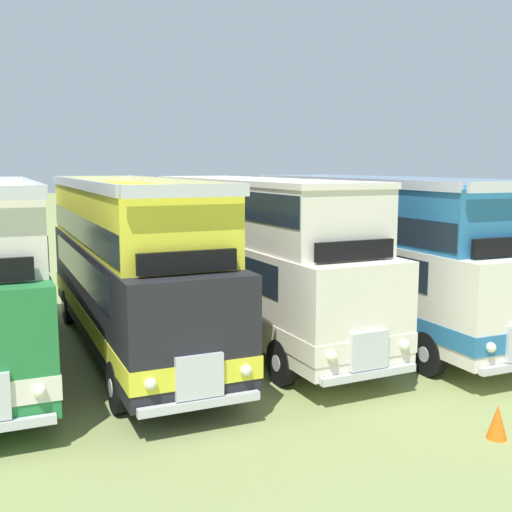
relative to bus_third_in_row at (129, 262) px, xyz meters
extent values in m
plane|color=#8C9956|center=(0.00, -0.33, -2.36)|extent=(200.00, 200.00, 0.00)
sphere|color=#EAEACC|center=(-2.69, -5.35, -1.26)|extent=(0.22, 0.22, 0.22)
cube|color=silver|center=(-2.34, 0.13, 2.04)|extent=(0.19, 9.45, 0.24)
cylinder|color=black|center=(-2.43, -3.70, -1.84)|extent=(0.29, 1.04, 1.04)
cylinder|color=silver|center=(-2.28, -3.70, -1.84)|extent=(0.02, 0.36, 0.36)
cylinder|color=black|center=(-2.36, 3.26, -1.84)|extent=(0.29, 1.04, 1.04)
cylinder|color=silver|center=(-2.21, 3.26, -1.84)|extent=(0.02, 0.36, 0.36)
cube|color=black|center=(0.00, -0.12, -0.66)|extent=(2.51, 11.11, 2.30)
cube|color=yellow|center=(0.00, -0.12, -1.26)|extent=(2.55, 11.15, 0.44)
cube|color=#19232D|center=(0.00, 0.28, -0.06)|extent=(2.54, 8.71, 0.76)
cube|color=#19232D|center=(0.00, -5.61, -0.01)|extent=(2.20, 0.10, 0.90)
cube|color=silver|center=(0.00, -5.72, -1.26)|extent=(0.90, 0.12, 0.80)
cube|color=silver|center=(0.00, -5.75, -1.76)|extent=(2.30, 0.14, 0.16)
sphere|color=#EAEACC|center=(0.90, -5.73, -1.26)|extent=(0.22, 0.22, 0.22)
sphere|color=#EAEACC|center=(-0.90, -5.73, -1.26)|extent=(0.22, 0.22, 0.22)
cube|color=yellow|center=(0.00, 0.13, 1.24)|extent=(2.41, 10.21, 1.50)
cube|color=silver|center=(0.00, -5.17, 2.04)|extent=(2.40, 0.10, 0.24)
cube|color=silver|center=(0.00, 4.74, 2.04)|extent=(2.40, 0.10, 0.24)
cube|color=silver|center=(1.20, 0.13, 2.04)|extent=(0.11, 10.21, 0.24)
cube|color=silver|center=(-1.20, 0.13, 2.04)|extent=(0.11, 10.21, 0.24)
cube|color=#19232D|center=(0.00, 0.13, 0.94)|extent=(2.45, 10.11, 0.64)
cube|color=black|center=(0.00, -5.12, 0.74)|extent=(1.90, 0.12, 0.40)
cylinder|color=black|center=(1.15, -4.07, -1.84)|extent=(0.28, 1.04, 1.04)
cylinder|color=silver|center=(1.30, -4.07, -1.84)|extent=(0.02, 0.36, 0.36)
cylinder|color=black|center=(-1.15, -4.07, -1.84)|extent=(0.28, 1.04, 1.04)
cylinder|color=silver|center=(-1.30, -4.07, -1.84)|extent=(0.02, 0.36, 0.36)
cylinder|color=black|center=(1.15, 3.64, -1.84)|extent=(0.28, 1.04, 1.04)
cylinder|color=silver|center=(1.30, 3.64, -1.84)|extent=(0.02, 0.36, 0.36)
cylinder|color=black|center=(-1.15, 3.64, -1.84)|extent=(0.28, 1.04, 1.04)
cylinder|color=silver|center=(-1.30, 3.64, -1.84)|extent=(0.02, 0.36, 0.36)
cube|color=silver|center=(3.54, -0.16, -0.66)|extent=(2.79, 10.86, 2.30)
cube|color=silver|center=(3.54, -0.16, -1.26)|extent=(2.83, 10.90, 0.44)
cube|color=#19232D|center=(3.53, 0.24, -0.06)|extent=(2.76, 8.47, 0.76)
cube|color=#19232D|center=(3.69, -5.50, -0.01)|extent=(2.20, 0.16, 0.90)
cube|color=silver|center=(3.69, -5.61, -1.26)|extent=(0.90, 0.14, 0.80)
cube|color=silver|center=(3.69, -5.64, -1.76)|extent=(2.30, 0.20, 0.16)
sphere|color=#EAEACC|center=(4.59, -5.59, -1.26)|extent=(0.22, 0.22, 0.22)
sphere|color=#EAEACC|center=(2.79, -5.64, -1.26)|extent=(0.22, 0.22, 0.22)
cube|color=silver|center=(3.54, 0.09, 1.24)|extent=(2.67, 9.96, 1.50)
cube|color=silver|center=(3.54, 0.09, 2.06)|extent=(2.73, 10.06, 0.14)
cube|color=#19232D|center=(3.54, 0.09, 1.54)|extent=(2.70, 9.86, 0.68)
cube|color=black|center=(3.68, -5.01, 0.74)|extent=(1.90, 0.17, 0.40)
cylinder|color=black|center=(4.80, -3.93, -1.84)|extent=(0.31, 1.05, 1.04)
cylinder|color=silver|center=(4.95, -3.92, -1.84)|extent=(0.03, 0.36, 0.36)
cylinder|color=black|center=(2.50, -3.99, -1.84)|extent=(0.31, 1.05, 1.04)
cylinder|color=silver|center=(2.35, -3.99, -1.84)|extent=(0.03, 0.36, 0.36)
cylinder|color=black|center=(4.60, 3.47, -1.84)|extent=(0.31, 1.05, 1.04)
cylinder|color=silver|center=(4.75, 3.48, -1.84)|extent=(0.03, 0.36, 0.36)
cylinder|color=black|center=(2.30, 3.41, -1.84)|extent=(0.31, 1.05, 1.04)
cylinder|color=silver|center=(2.15, 3.41, -1.84)|extent=(0.03, 0.36, 0.36)
cube|color=silver|center=(7.09, -0.71, -0.66)|extent=(2.60, 11.36, 2.30)
cube|color=teal|center=(7.09, -0.71, -1.26)|extent=(2.64, 11.40, 0.44)
cube|color=#19232D|center=(7.09, -0.31, -0.06)|extent=(2.61, 8.96, 0.76)
sphere|color=#EAEACC|center=(6.14, -6.44, -1.26)|extent=(0.22, 0.22, 0.22)
cube|color=teal|center=(7.09, -0.46, 1.24)|extent=(2.49, 10.46, 1.50)
cube|color=silver|center=(7.05, -5.88, 2.04)|extent=(2.40, 0.12, 0.24)
cube|color=silver|center=(7.13, 4.26, 2.04)|extent=(2.40, 0.12, 0.24)
cube|color=silver|center=(8.29, -0.47, 2.04)|extent=(0.19, 10.44, 0.24)
cube|color=silver|center=(5.89, -0.45, 2.04)|extent=(0.19, 10.44, 0.24)
cube|color=#19232D|center=(7.09, -0.46, 0.94)|extent=(2.53, 10.36, 0.64)
cube|color=black|center=(7.05, -5.83, 0.74)|extent=(1.90, 0.14, 0.40)
cylinder|color=black|center=(8.20, -4.79, -1.84)|extent=(0.29, 1.04, 1.04)
cylinder|color=silver|center=(8.35, -4.80, -1.84)|extent=(0.02, 0.36, 0.36)
cylinder|color=black|center=(5.90, -4.77, -1.84)|extent=(0.29, 1.04, 1.04)
cylinder|color=silver|center=(5.75, -4.77, -1.84)|extent=(0.02, 0.36, 0.36)
cylinder|color=black|center=(8.27, 3.15, -1.84)|extent=(0.29, 1.04, 1.04)
cylinder|color=silver|center=(8.42, 3.14, -1.84)|extent=(0.02, 0.36, 0.36)
cylinder|color=black|center=(5.97, 3.17, -1.84)|extent=(0.29, 1.04, 1.04)
cylinder|color=silver|center=(5.82, 3.17, -1.84)|extent=(0.02, 0.36, 0.36)
cone|color=orange|center=(4.82, -8.00, -2.05)|extent=(0.36, 0.36, 0.63)
cylinder|color=#8C704C|center=(-2.02, 11.61, -1.84)|extent=(0.08, 0.08, 1.05)
cylinder|color=#8C704C|center=(2.02, 11.61, -1.84)|extent=(0.08, 0.08, 1.05)
cylinder|color=#8C704C|center=(6.05, 11.61, -1.84)|extent=(0.08, 0.08, 1.05)
cylinder|color=#8C704C|center=(10.09, 11.61, -1.84)|extent=(0.08, 0.08, 1.05)
cylinder|color=beige|center=(0.00, 11.61, -1.43)|extent=(20.18, 0.03, 0.03)
camera|label=1|loc=(-3.36, -15.92, 2.49)|focal=43.55mm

